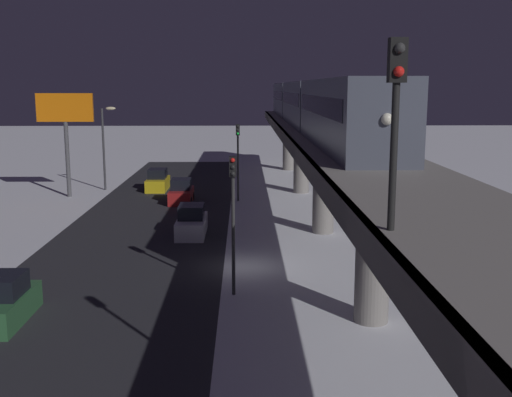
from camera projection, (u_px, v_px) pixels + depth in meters
The scene contains 13 objects.
ground_plane at pixel (242, 267), 32.57m from camera, with size 240.00×240.00×0.00m, color white.
avenue_asphalt at pixel (120, 267), 32.44m from camera, with size 11.00×92.78×0.01m, color #28282D.
elevated_railway at pixel (342, 163), 31.67m from camera, with size 5.00×92.78×6.42m.
subway_train at pixel (308, 102), 49.26m from camera, with size 2.94×55.47×3.40m.
rail_signal at pixel (396, 101), 12.58m from camera, with size 0.36×0.41×4.00m.
sedan_red at pixel (181, 193), 50.61m from camera, with size 1.91×4.04×1.97m.
sedan_green at pixel (3, 303), 24.85m from camera, with size 1.80×4.12×1.97m.
sedan_white_2 at pixel (192, 223), 39.51m from camera, with size 1.80×4.40×1.97m.
sedan_yellow at pixel (158, 181), 56.72m from camera, with size 1.80×4.22×1.97m.
traffic_light_near at pixel (233, 205), 27.48m from camera, with size 0.32×0.44×6.40m.
traffic_light_mid at pixel (238, 151), 50.62m from camera, with size 0.32×0.44×6.40m.
commercial_billboard at pixel (65, 118), 52.18m from camera, with size 4.80×0.36×8.90m.
street_lamp_far at pixel (106, 138), 56.04m from camera, with size 1.35×0.44×7.65m.
Camera 1 is at (-0.09, 31.39, 9.44)m, focal length 42.99 mm.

